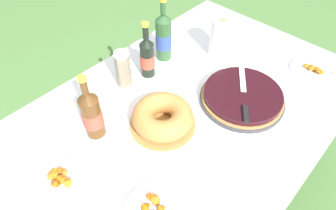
{
  "coord_description": "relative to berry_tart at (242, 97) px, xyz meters",
  "views": [
    {
      "loc": [
        -0.7,
        -0.57,
        1.74
      ],
      "look_at": [
        -0.04,
        0.04,
        0.77
      ],
      "focal_mm": 32.0,
      "sensor_mm": 36.0,
      "label": 1
    }
  ],
  "objects": [
    {
      "name": "snack_plate_far",
      "position": [
        0.43,
        -0.15,
        -0.02
      ],
      "size": [
        0.22,
        0.22,
        0.05
      ],
      "color": "white",
      "rests_on": "tablecloth"
    },
    {
      "name": "cider_bottle_amber",
      "position": [
        -0.59,
        0.35,
        0.09
      ],
      "size": [
        0.08,
        0.08,
        0.32
      ],
      "color": "brown",
      "rests_on": "tablecloth"
    },
    {
      "name": "berry_tart",
      "position": [
        0.0,
        0.0,
        0.0
      ],
      "size": [
        0.4,
        0.4,
        0.06
      ],
      "color": "#38383D",
      "rests_on": "tablecloth"
    },
    {
      "name": "bundt_cake",
      "position": [
        -0.36,
        0.18,
        0.02
      ],
      "size": [
        0.3,
        0.3,
        0.1
      ],
      "color": "#B78447",
      "rests_on": "tablecloth"
    },
    {
      "name": "snack_plate_right",
      "position": [
        -0.67,
        -0.07,
        -0.02
      ],
      "size": [
        0.22,
        0.22,
        0.06
      ],
      "color": "white",
      "rests_on": "tablecloth"
    },
    {
      "name": "juice_bottle_red",
      "position": [
        -0.16,
        0.47,
        0.08
      ],
      "size": [
        0.07,
        0.07,
        0.3
      ],
      "color": "black",
      "rests_on": "tablecloth"
    },
    {
      "name": "ground_plane",
      "position": [
        -0.26,
        0.16,
        -0.74
      ],
      "size": [
        16.0,
        16.0,
        0.0
      ],
      "primitive_type": "plane",
      "color": "#568442"
    },
    {
      "name": "garden_table",
      "position": [
        -0.26,
        0.16,
        -0.09
      ],
      "size": [
        1.85,
        1.13,
        0.71
      ],
      "color": "brown",
      "rests_on": "ground_plane"
    },
    {
      "name": "serving_knife",
      "position": [
        -0.02,
        -0.02,
        0.04
      ],
      "size": [
        0.32,
        0.24,
        0.01
      ],
      "rotation": [
        0.0,
        0.0,
        0.64
      ],
      "color": "silver",
      "rests_on": "berry_tart"
    },
    {
      "name": "cider_bottle_green",
      "position": [
        -0.01,
        0.5,
        0.1
      ],
      "size": [
        0.09,
        0.09,
        0.34
      ],
      "color": "#2D562D",
      "rests_on": "tablecloth"
    },
    {
      "name": "snack_plate_near",
      "position": [
        -0.83,
        0.26,
        -0.01
      ],
      "size": [
        0.2,
        0.2,
        0.06
      ],
      "color": "white",
      "rests_on": "tablecloth"
    },
    {
      "name": "paper_towel_roll",
      "position": [
        0.22,
        0.3,
        0.08
      ],
      "size": [
        0.11,
        0.11,
        0.22
      ],
      "color": "white",
      "rests_on": "tablecloth"
    },
    {
      "name": "cup_stack",
      "position": [
        -0.3,
        0.49,
        0.07
      ],
      "size": [
        0.07,
        0.07,
        0.2
      ],
      "color": "beige",
      "rests_on": "tablecloth"
    },
    {
      "name": "tablecloth",
      "position": [
        -0.26,
        0.16,
        -0.04
      ],
      "size": [
        1.86,
        1.14,
        0.1
      ],
      "color": "white",
      "rests_on": "garden_table"
    }
  ]
}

